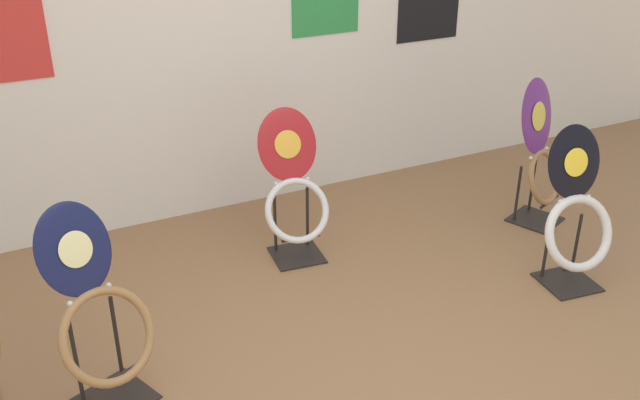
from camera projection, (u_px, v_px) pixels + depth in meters
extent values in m
cube|color=silver|center=(204.00, 5.00, 4.12)|extent=(8.00, 0.06, 2.60)
cube|color=black|center=(429.00, 4.00, 4.76)|extent=(0.48, 0.01, 0.48)
cube|color=black|center=(535.00, 219.00, 4.51)|extent=(0.36, 0.36, 0.01)
cylinder|color=black|center=(518.00, 194.00, 4.42)|extent=(0.02, 0.02, 0.37)
cylinder|color=black|center=(532.00, 184.00, 4.55)|extent=(0.02, 0.02, 0.37)
cylinder|color=black|center=(549.00, 202.00, 4.40)|extent=(0.21, 0.10, 0.02)
torus|color=#9E7042|center=(544.00, 177.00, 4.37)|extent=(0.38, 0.28, 0.34)
ellipsoid|color=#60237F|center=(537.00, 116.00, 4.26)|extent=(0.39, 0.25, 0.46)
ellipsoid|color=#E5CC4C|center=(539.00, 116.00, 4.26)|extent=(0.17, 0.10, 0.17)
sphere|color=silver|center=(531.00, 158.00, 4.27)|extent=(0.02, 0.02, 0.02)
sphere|color=silver|center=(547.00, 148.00, 4.41)|extent=(0.02, 0.02, 0.02)
cube|color=black|center=(116.00, 399.00, 3.05)|extent=(0.36, 0.36, 0.01)
cylinder|color=black|center=(76.00, 360.00, 2.94)|extent=(0.02, 0.02, 0.43)
cylinder|color=black|center=(117.00, 338.00, 3.07)|extent=(0.02, 0.02, 0.43)
cylinder|color=black|center=(121.00, 374.00, 2.92)|extent=(0.21, 0.10, 0.02)
torus|color=#9E7042|center=(108.00, 336.00, 2.88)|extent=(0.47, 0.37, 0.38)
ellipsoid|color=#141942|center=(74.00, 249.00, 2.82)|extent=(0.36, 0.27, 0.38)
ellipsoid|color=beige|center=(76.00, 249.00, 2.81)|extent=(0.15, 0.11, 0.14)
sphere|color=silver|center=(70.00, 304.00, 2.81)|extent=(0.02, 0.02, 0.02)
sphere|color=silver|center=(109.00, 285.00, 2.93)|extent=(0.02, 0.02, 0.02)
cube|color=black|center=(567.00, 282.00, 3.86)|extent=(0.31, 0.31, 0.01)
cylinder|color=black|center=(546.00, 249.00, 3.83)|extent=(0.02, 0.02, 0.35)
cylinder|color=black|center=(577.00, 243.00, 3.89)|extent=(0.02, 0.02, 0.35)
cylinder|color=black|center=(580.00, 266.00, 3.73)|extent=(0.22, 0.04, 0.02)
torus|color=silver|center=(579.00, 233.00, 3.71)|extent=(0.43, 0.26, 0.39)
ellipsoid|color=black|center=(574.00, 162.00, 3.66)|extent=(0.33, 0.16, 0.38)
ellipsoid|color=yellow|center=(576.00, 162.00, 3.64)|extent=(0.15, 0.06, 0.14)
sphere|color=silver|center=(560.00, 202.00, 3.67)|extent=(0.02, 0.02, 0.02)
sphere|color=silver|center=(589.00, 197.00, 3.72)|extent=(0.02, 0.02, 0.02)
cube|color=black|center=(297.00, 255.00, 4.12)|extent=(0.31, 0.31, 0.01)
cylinder|color=black|center=(275.00, 222.00, 4.08)|extent=(0.02, 0.02, 0.37)
cylinder|color=black|center=(307.00, 216.00, 4.14)|extent=(0.02, 0.02, 0.37)
cylinder|color=black|center=(301.00, 238.00, 3.99)|extent=(0.22, 0.04, 0.02)
torus|color=silver|center=(297.00, 210.00, 3.97)|extent=(0.39, 0.26, 0.34)
ellipsoid|color=#AD1E23|center=(287.00, 144.00, 3.96)|extent=(0.36, 0.21, 0.39)
ellipsoid|color=yellow|center=(288.00, 144.00, 3.94)|extent=(0.16, 0.08, 0.15)
sphere|color=silver|center=(276.00, 184.00, 3.95)|extent=(0.02, 0.02, 0.02)
sphere|color=silver|center=(308.00, 179.00, 4.01)|extent=(0.02, 0.02, 0.02)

